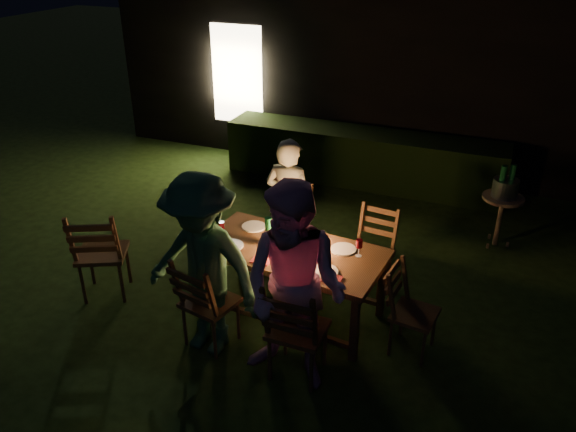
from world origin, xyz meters
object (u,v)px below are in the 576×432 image
at_px(chair_far_left, 287,242).
at_px(person_opp_left, 202,267).
at_px(side_table, 502,202).
at_px(bottle_bucket_b, 511,184).
at_px(chair_far_right, 370,266).
at_px(chair_spare, 104,268).
at_px(chair_end, 411,326).
at_px(dining_table, 291,256).
at_px(person_opp_right, 295,290).
at_px(lantern, 298,234).
at_px(bottle_bucket_a, 501,185).
at_px(ice_bucket, 505,188).
at_px(chair_near_left, 210,317).
at_px(bottle_table, 268,231).
at_px(person_house_side, 289,204).
at_px(chair_near_right, 297,346).

height_order(chair_far_left, person_opp_left, person_opp_left).
relative_size(side_table, bottle_bucket_b, 2.05).
bearing_deg(chair_far_right, chair_spare, 30.75).
bearing_deg(side_table, chair_end, -104.32).
xyz_separation_m(dining_table, bottle_bucket_b, (1.88, 2.28, 0.14)).
bearing_deg(bottle_bucket_b, chair_spare, -144.48).
height_order(chair_end, bottle_bucket_b, bottle_bucket_b).
height_order(person_opp_right, person_opp_left, person_opp_right).
bearing_deg(person_opp_left, lantern, 60.11).
bearing_deg(bottle_bucket_a, ice_bucket, 38.66).
xyz_separation_m(chair_spare, side_table, (3.76, 2.68, 0.25)).
bearing_deg(person_opp_right, chair_near_left, 176.86).
bearing_deg(chair_spare, person_opp_right, -36.75).
distance_m(chair_far_left, chair_spare, 2.00).
relative_size(bottle_table, bottle_bucket_a, 0.88).
height_order(person_opp_left, bottle_bucket_a, person_opp_left).
bearing_deg(chair_end, chair_far_left, -112.99).
height_order(person_house_side, ice_bucket, person_house_side).
relative_size(chair_far_left, ice_bucket, 3.38).
bearing_deg(bottle_table, lantern, 4.18).
relative_size(chair_spare, bottle_table, 3.87).
bearing_deg(bottle_table, chair_end, -5.26).
xyz_separation_m(chair_near_right, bottle_bucket_a, (1.40, 3.01, 0.50)).
bearing_deg(chair_spare, bottle_table, -11.14).
relative_size(chair_spare, side_table, 1.65).
xyz_separation_m(lantern, bottle_bucket_b, (1.82, 2.24, -0.09)).
xyz_separation_m(chair_near_left, person_opp_left, (-0.00, -0.05, 0.58)).
bearing_deg(ice_bucket, chair_near_right, -115.39).
bearing_deg(chair_end, chair_near_right, -43.69).
bearing_deg(bottle_bucket_a, dining_table, -128.92).
height_order(dining_table, bottle_bucket_a, bottle_bucket_a).
bearing_deg(bottle_bucket_b, chair_near_left, -128.58).
bearing_deg(bottle_bucket_b, dining_table, -129.46).
xyz_separation_m(chair_far_left, lantern, (0.43, -0.76, 0.60)).
distance_m(chair_far_right, ice_bucket, 2.00).
bearing_deg(chair_spare, dining_table, -13.69).
height_order(person_house_side, bottle_bucket_a, person_house_side).
bearing_deg(bottle_bucket_a, chair_end, -103.39).
distance_m(dining_table, chair_near_left, 0.97).
bearing_deg(chair_near_right, chair_spare, 170.73).
relative_size(chair_spare, person_opp_left, 0.62).
xyz_separation_m(chair_far_right, chair_spare, (-2.56, -1.16, 0.04)).
bearing_deg(lantern, chair_far_left, 119.60).
height_order(chair_far_right, ice_bucket, chair_far_right).
distance_m(chair_far_right, bottle_bucket_a, 1.96).
relative_size(person_house_side, lantern, 4.39).
bearing_deg(chair_far_right, person_opp_left, 58.91).
bearing_deg(bottle_table, bottle_bucket_b, 46.72).
distance_m(chair_far_left, bottle_bucket_a, 2.62).
distance_m(chair_spare, bottle_table, 1.84).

